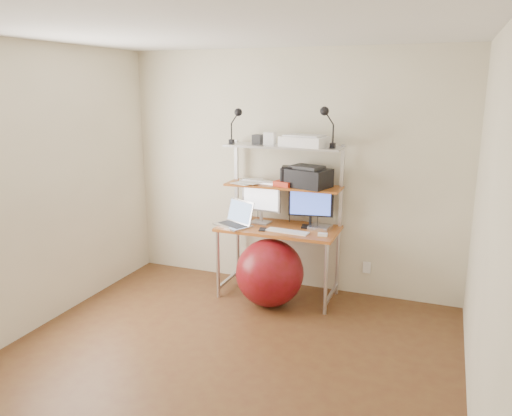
# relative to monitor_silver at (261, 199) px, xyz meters

# --- Properties ---
(room) EXTENTS (3.60, 3.60, 3.60)m
(room) POSITION_rel_monitor_silver_xyz_m (0.23, -1.54, 0.25)
(room) COLOR brown
(room) RESTS_ON ground
(computer_desk) EXTENTS (1.20, 0.60, 1.57)m
(computer_desk) POSITION_rel_monitor_silver_xyz_m (0.23, -0.04, -0.04)
(computer_desk) COLOR #B45C23
(computer_desk) RESTS_ON ground
(desktop) EXTENTS (1.20, 0.60, 0.00)m
(desktop) POSITION_rel_monitor_silver_xyz_m (0.23, -0.10, -0.26)
(desktop) COLOR #B45C23
(desktop) RESTS_ON computer_desk
(mid_shelf) EXTENTS (1.18, 0.34, 0.00)m
(mid_shelf) POSITION_rel_monitor_silver_xyz_m (0.23, 0.03, 0.16)
(mid_shelf) COLOR #B45C23
(mid_shelf) RESTS_ON computer_desk
(top_shelf) EXTENTS (1.18, 0.34, 0.00)m
(top_shelf) POSITION_rel_monitor_silver_xyz_m (0.23, 0.03, 0.56)
(top_shelf) COLOR silver
(top_shelf) RESTS_ON computer_desk
(floor) EXTENTS (3.60, 3.60, 0.00)m
(floor) POSITION_rel_monitor_silver_xyz_m (0.23, -1.54, -1.00)
(floor) COLOR brown
(floor) RESTS_ON ground
(wall_outlet) EXTENTS (0.08, 0.01, 0.12)m
(wall_outlet) POSITION_rel_monitor_silver_xyz_m (1.08, 0.24, -0.70)
(wall_outlet) COLOR white
(wall_outlet) RESTS_ON room
(monitor_silver) EXTENTS (0.43, 0.17, 0.48)m
(monitor_silver) POSITION_rel_monitor_silver_xyz_m (0.00, 0.00, 0.00)
(monitor_silver) COLOR silver
(monitor_silver) RESTS_ON desktop
(monitor_black) EXTENTS (0.45, 0.15, 0.45)m
(monitor_black) POSITION_rel_monitor_silver_xyz_m (0.52, 0.01, -0.03)
(monitor_black) COLOR black
(monitor_black) RESTS_ON desktop
(laptop) EXTENTS (0.46, 0.43, 0.32)m
(laptop) POSITION_rel_monitor_silver_xyz_m (-0.20, -0.19, -0.20)
(laptop) COLOR silver
(laptop) RESTS_ON desktop
(keyboard) EXTENTS (0.43, 0.16, 0.01)m
(keyboard) POSITION_rel_monitor_silver_xyz_m (0.36, -0.24, -0.25)
(keyboard) COLOR white
(keyboard) RESTS_ON desktop
(mouse) EXTENTS (0.10, 0.07, 0.03)m
(mouse) POSITION_rel_monitor_silver_xyz_m (0.71, -0.24, -0.24)
(mouse) COLOR white
(mouse) RESTS_ON desktop
(mac_mini) EXTENTS (0.22, 0.22, 0.04)m
(mac_mini) POSITION_rel_monitor_silver_xyz_m (0.64, -0.03, -0.24)
(mac_mini) COLOR silver
(mac_mini) RESTS_ON desktop
(phone) EXTENTS (0.09, 0.13, 0.01)m
(phone) POSITION_rel_monitor_silver_xyz_m (0.11, -0.25, -0.25)
(phone) COLOR black
(phone) RESTS_ON desktop
(printer) EXTENTS (0.51, 0.42, 0.21)m
(printer) POSITION_rel_monitor_silver_xyz_m (0.47, 0.02, 0.25)
(printer) COLOR black
(printer) RESTS_ON mid_shelf
(nas_cube) EXTENTS (0.16, 0.16, 0.20)m
(nas_cube) POSITION_rel_monitor_silver_xyz_m (0.29, 0.01, 0.25)
(nas_cube) COLOR black
(nas_cube) RESTS_ON mid_shelf
(red_box) EXTENTS (0.21, 0.17, 0.05)m
(red_box) POSITION_rel_monitor_silver_xyz_m (0.25, -0.04, 0.18)
(red_box) COLOR red
(red_box) RESTS_ON mid_shelf
(scanner) EXTENTS (0.48, 0.36, 0.11)m
(scanner) POSITION_rel_monitor_silver_xyz_m (0.44, 0.01, 0.61)
(scanner) COLOR white
(scanner) RESTS_ON top_shelf
(box_white) EXTENTS (0.11, 0.09, 0.13)m
(box_white) POSITION_rel_monitor_silver_xyz_m (0.08, 0.02, 0.62)
(box_white) COLOR white
(box_white) RESTS_ON top_shelf
(box_grey) EXTENTS (0.11, 0.11, 0.09)m
(box_grey) POSITION_rel_monitor_silver_xyz_m (-0.05, 0.05, 0.60)
(box_grey) COLOR #2B2C2E
(box_grey) RESTS_ON top_shelf
(clip_lamp_left) EXTENTS (0.14, 0.08, 0.36)m
(clip_lamp_left) POSITION_rel_monitor_silver_xyz_m (-0.25, -0.04, 0.82)
(clip_lamp_left) COLOR black
(clip_lamp_left) RESTS_ON top_shelf
(clip_lamp_right) EXTENTS (0.15, 0.09, 0.39)m
(clip_lamp_right) POSITION_rel_monitor_silver_xyz_m (0.66, -0.02, 0.84)
(clip_lamp_right) COLOR black
(clip_lamp_right) RESTS_ON top_shelf
(exercise_ball) EXTENTS (0.67, 0.67, 0.67)m
(exercise_ball) POSITION_rel_monitor_silver_xyz_m (0.22, -0.34, -0.66)
(exercise_ball) COLOR maroon
(exercise_ball) RESTS_ON floor
(paper_stack) EXTENTS (0.37, 0.42, 0.02)m
(paper_stack) POSITION_rel_monitor_silver_xyz_m (-0.13, 0.02, 0.17)
(paper_stack) COLOR white
(paper_stack) RESTS_ON mid_shelf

